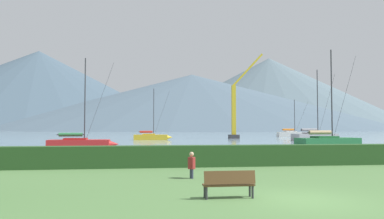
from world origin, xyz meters
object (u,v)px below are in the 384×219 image
Objects in this scene: sailboat_slip_1 at (151,137)px; sailboat_slip_3 at (329,142)px; sailboat_slip_4 at (315,136)px; park_bench_near_path at (229,183)px; sailboat_slip_0 at (293,134)px; sailboat_slip_5 at (80,143)px; person_seated_viewer at (192,164)px; dock_crane at (235,113)px.

sailboat_slip_3 is (19.56, -29.60, 0.11)m from sailboat_slip_1.
sailboat_slip_4 is (28.11, -8.48, 0.16)m from sailboat_slip_1.
sailboat_slip_1 reaches higher than park_bench_near_path.
sailboat_slip_0 reaches higher than park_bench_near_path.
sailboat_slip_5 reaches higher than sailboat_slip_1.
person_seated_viewer is 0.07× the size of dock_crane.
park_bench_near_path is (-34.02, -76.25, -0.15)m from sailboat_slip_0.
park_bench_near_path is 67.10m from dock_crane.
sailboat_slip_3 reaches higher than sailboat_slip_1.
sailboat_slip_4 is at bearing -55.01° from dock_crane.
sailboat_slip_0 is 79.06m from person_seated_viewer.
sailboat_slip_4 is 9.95× the size of person_seated_viewer.
dock_crane reaches higher than sailboat_slip_1.
sailboat_slip_3 is 22.78m from sailboat_slip_4.
person_seated_viewer is at bearing -111.29° from sailboat_slip_0.
park_bench_near_path is at bearing -104.45° from dock_crane.
person_seated_viewer is at bearing -85.64° from sailboat_slip_1.
park_bench_near_path is at bearing -86.76° from person_seated_viewer.
dock_crane reaches higher than sailboat_slip_3.
sailboat_slip_1 is 0.77× the size of sailboat_slip_4.
person_seated_viewer is (-0.59, 5.17, 0.15)m from park_bench_near_path.
dock_crane reaches higher than person_seated_viewer.
person_seated_viewer is at bearing -131.03° from sailboat_slip_4.
sailboat_slip_1 is at bearing 115.02° from sailboat_slip_3.
dock_crane is at bearing -141.89° from sailboat_slip_0.
park_bench_near_path is 1.41× the size of person_seated_viewer.
sailboat_slip_5 is at bearing -128.67° from sailboat_slip_0.
park_bench_near_path is at bearing -127.78° from sailboat_slip_4.
dock_crane reaches higher than park_bench_near_path.
sailboat_slip_4 is at bearing -99.95° from sailboat_slip_0.
park_bench_near_path is (-27.14, -49.90, -0.23)m from sailboat_slip_4.
dock_crane is at bearing 75.17° from park_bench_near_path.
sailboat_slip_0 is at bearing 63.56° from sailboat_slip_3.
sailboat_slip_1 is at bearing 90.56° from park_bench_near_path.
sailboat_slip_0 is at bearing 66.15° from sailboat_slip_4.
sailboat_slip_3 reaches higher than park_bench_near_path.
person_seated_viewer is (-19.19, -23.62, -0.03)m from sailboat_slip_3.
park_bench_near_path is (9.50, -30.12, -0.10)m from sailboat_slip_5.
sailboat_slip_1 is 29.36m from sailboat_slip_4.
sailboat_slip_1 is 29.52m from sailboat_slip_5.
sailboat_slip_4 reaches higher than park_bench_near_path.
sailboat_slip_4 is at bearing 61.07° from park_bench_near_path.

